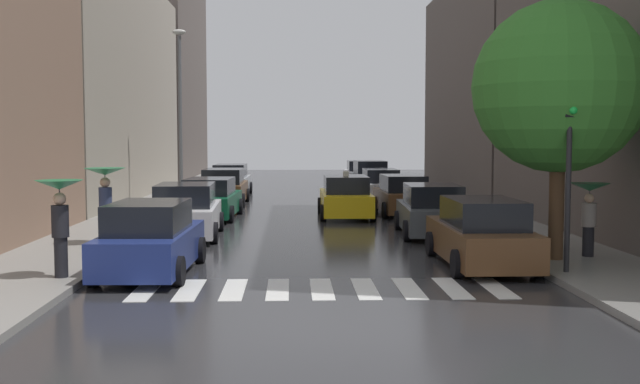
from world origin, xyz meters
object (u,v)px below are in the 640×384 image
object	(u,v)px
pedestrian_foreground	(589,203)
lamp_post_left	(180,105)
parked_car_left_fifth	(231,181)
parked_car_right_fifth	(370,178)
parked_car_left_nearest	(150,240)
parked_car_left_third	(210,199)
traffic_light_right_corner	(570,129)
parked_car_right_sixth	(361,174)
street_tree_right	(559,87)
parked_car_right_third	(402,196)
taxi_midroad	(345,198)
parked_car_left_second	(186,212)
parked_car_right_nearest	(481,234)
pedestrian_by_kerb	(60,208)
parked_car_right_second	(432,211)
parked_car_right_fourth	(380,186)
parked_car_left_fourth	(224,188)
pedestrian_near_tree	(105,187)

from	to	relation	value
pedestrian_foreground	lamp_post_left	bearing A→B (deg)	-37.33
parked_car_left_fifth	parked_car_right_fifth	xyz separation A→B (m)	(7.64, 1.83, 0.05)
parked_car_left_nearest	parked_car_left_third	world-z (taller)	parked_car_left_nearest
pedestrian_foreground	traffic_light_right_corner	world-z (taller)	traffic_light_right_corner
parked_car_right_sixth	street_tree_right	world-z (taller)	street_tree_right
parked_car_right_fifth	traffic_light_right_corner	distance (m)	25.88
parked_car_right_third	parked_car_right_fifth	bearing A→B (deg)	-1.25
parked_car_left_third	traffic_light_right_corner	bearing A→B (deg)	-141.48
taxi_midroad	parked_car_right_fifth	bearing A→B (deg)	-9.81
parked_car_left_second	parked_car_right_nearest	world-z (taller)	parked_car_left_second
taxi_midroad	traffic_light_right_corner	bearing A→B (deg)	-162.66
pedestrian_by_kerb	street_tree_right	xyz separation A→B (m)	(11.32, 1.94, 2.68)
taxi_midroad	parked_car_left_third	bearing A→B (deg)	94.05
parked_car_right_second	parked_car_right_fifth	xyz separation A→B (m)	(-0.07, 18.34, 0.07)
parked_car_right_fifth	lamp_post_left	size ratio (longest dim) A/B	0.57
parked_car_left_fifth	street_tree_right	distance (m)	24.42
parked_car_right_nearest	parked_car_right_fourth	bearing A→B (deg)	0.80
pedestrian_by_kerb	parked_car_right_nearest	bearing A→B (deg)	-97.93
street_tree_right	lamp_post_left	bearing A→B (deg)	126.02
parked_car_left_third	parked_car_right_sixth	distance (m)	20.82
parked_car_left_nearest	parked_car_left_third	size ratio (longest dim) A/B	0.94
parked_car_right_sixth	lamp_post_left	xyz separation A→B (m)	(-9.41, -14.61, 3.79)
pedestrian_by_kerb	parked_car_left_nearest	bearing A→B (deg)	-75.39
traffic_light_right_corner	lamp_post_left	bearing A→B (deg)	122.35
parked_car_right_fourth	parked_car_left_second	bearing A→B (deg)	149.91
parked_car_right_nearest	parked_car_left_fourth	bearing A→B (deg)	24.72
parked_car_left_fifth	parked_car_right_fourth	size ratio (longest dim) A/B	0.97
parked_car_left_fifth	pedestrian_near_tree	bearing A→B (deg)	175.13
parked_car_left_second	parked_car_right_fourth	distance (m)	15.09
parked_car_left_nearest	parked_car_right_nearest	size ratio (longest dim) A/B	0.96
parked_car_left_fourth	parked_car_right_sixth	size ratio (longest dim) A/B	1.07
parked_car_right_sixth	lamp_post_left	bearing A→B (deg)	147.86
parked_car_left_second	parked_car_left_nearest	bearing A→B (deg)	178.50
parked_car_left_third	parked_car_left_fifth	xyz separation A→B (m)	(-0.13, 11.28, 0.05)
parked_car_left_nearest	pedestrian_near_tree	world-z (taller)	pedestrian_near_tree
parked_car_right_third	pedestrian_near_tree	xyz separation A→B (m)	(-9.62, -8.94, 0.99)
parked_car_right_fifth	parked_car_left_third	bearing A→B (deg)	148.65
parked_car_right_nearest	parked_car_right_fifth	world-z (taller)	parked_car_right_fifth
parked_car_right_fourth	taxi_midroad	size ratio (longest dim) A/B	1.00
parked_car_left_nearest	pedestrian_by_kerb	bearing A→B (deg)	125.60
parked_car_left_fourth	parked_car_right_nearest	world-z (taller)	parked_car_left_fourth
parked_car_right_second	parked_car_left_third	bearing A→B (deg)	58.19
parked_car_left_fourth	parked_car_right_fourth	xyz separation A→B (m)	(7.46, 1.73, -0.04)
lamp_post_left	taxi_midroad	bearing A→B (deg)	-32.20
parked_car_right_fourth	street_tree_right	bearing A→B (deg)	-173.35
pedestrian_near_tree	lamp_post_left	world-z (taller)	lamp_post_left
pedestrian_by_kerb	parked_car_right_sixth	bearing A→B (deg)	-35.37
pedestrian_by_kerb	parked_car_right_third	bearing A→B (deg)	-53.04
parked_car_right_fifth	parked_car_right_third	bearing A→B (deg)	178.77
parked_car_right_second	parked_car_right_fifth	distance (m)	18.34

